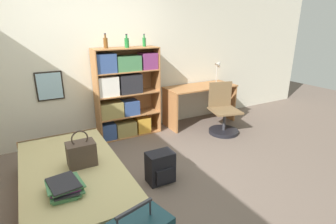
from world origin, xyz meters
The scene contains 13 objects.
ground_plane centered at (0.00, 0.00, 0.00)m, with size 14.00×14.00×0.00m, color #66564C.
wall_back centered at (0.00, 1.62, 1.30)m, with size 10.00×0.09×2.60m.
bed centered at (-0.63, 0.02, 0.20)m, with size 1.05×1.99×0.39m.
handbag centered at (-0.52, -0.01, 0.53)m, with size 0.29×0.20×0.40m.
book_stack_on_bed centered at (-0.76, -0.44, 0.45)m, with size 0.33×0.38×0.11m.
bookcase centered at (0.48, 1.39, 0.75)m, with size 1.07×0.35×1.50m.
bottle_green centered at (0.24, 1.40, 1.59)m, with size 0.07×0.07×0.22m.
bottle_brown centered at (0.56, 1.35, 1.58)m, with size 0.07×0.07×0.21m.
bottle_clear centered at (0.89, 1.42, 1.58)m, with size 0.06×0.06×0.20m.
desk centered at (1.97, 1.28, 0.53)m, with size 1.37×0.58×0.74m.
desk_lamp centered at (2.37, 1.28, 1.06)m, with size 0.19×0.14×0.48m.
desk_chair centered at (2.05, 0.68, 0.27)m, with size 0.57×0.57×0.88m.
backpack centered at (0.36, -0.17, 0.19)m, with size 0.33×0.25×0.39m.
Camera 1 is at (-0.92, -2.68, 1.86)m, focal length 28.00 mm.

